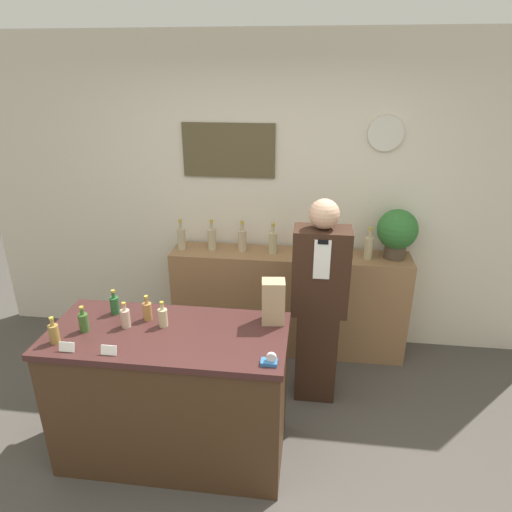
% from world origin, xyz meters
% --- Properties ---
extents(ground_plane, '(14.00, 14.00, 0.00)m').
position_xyz_m(ground_plane, '(0.00, 0.00, 0.00)').
color(ground_plane, '#47423D').
extents(back_wall, '(5.20, 0.09, 2.70)m').
position_xyz_m(back_wall, '(-0.00, 2.00, 1.36)').
color(back_wall, beige).
rests_on(back_wall, ground_plane).
extents(back_shelf, '(2.05, 0.36, 0.94)m').
position_xyz_m(back_shelf, '(0.22, 1.76, 0.47)').
color(back_shelf, '#8E6642').
rests_on(back_shelf, ground_plane).
extents(display_counter, '(1.46, 0.67, 0.93)m').
position_xyz_m(display_counter, '(-0.44, 0.43, 0.47)').
color(display_counter, '#422B19').
rests_on(display_counter, ground_plane).
extents(shopkeeper, '(0.40, 0.25, 1.60)m').
position_xyz_m(shopkeeper, '(0.48, 1.14, 0.80)').
color(shopkeeper, '#331E14').
rests_on(shopkeeper, ground_plane).
extents(potted_plant, '(0.33, 0.33, 0.42)m').
position_xyz_m(potted_plant, '(1.10, 1.78, 1.17)').
color(potted_plant, '#4C3D2D').
rests_on(potted_plant, back_shelf).
extents(paper_bag, '(0.15, 0.13, 0.28)m').
position_xyz_m(paper_bag, '(0.18, 0.63, 1.07)').
color(paper_bag, tan).
rests_on(paper_bag, display_counter).
extents(tape_dispenser, '(0.09, 0.06, 0.07)m').
position_xyz_m(tape_dispenser, '(0.21, 0.19, 0.95)').
color(tape_dispenser, '#2D66A8').
rests_on(tape_dispenser, display_counter).
extents(price_card_left, '(0.09, 0.02, 0.06)m').
position_xyz_m(price_card_left, '(-0.94, 0.16, 0.96)').
color(price_card_left, white).
rests_on(price_card_left, display_counter).
extents(price_card_right, '(0.09, 0.02, 0.06)m').
position_xyz_m(price_card_right, '(-0.69, 0.16, 0.96)').
color(price_card_right, white).
rests_on(price_card_right, display_counter).
extents(counter_bottle_0, '(0.06, 0.06, 0.17)m').
position_xyz_m(counter_bottle_0, '(-1.05, 0.24, 0.99)').
color(counter_bottle_0, olive).
rests_on(counter_bottle_0, display_counter).
extents(counter_bottle_1, '(0.06, 0.06, 0.17)m').
position_xyz_m(counter_bottle_1, '(-0.94, 0.38, 0.99)').
color(counter_bottle_1, '#375B27').
rests_on(counter_bottle_1, display_counter).
extents(counter_bottle_2, '(0.06, 0.06, 0.17)m').
position_xyz_m(counter_bottle_2, '(-0.85, 0.61, 0.99)').
color(counter_bottle_2, '#275B2C').
rests_on(counter_bottle_2, display_counter).
extents(counter_bottle_3, '(0.06, 0.06, 0.17)m').
position_xyz_m(counter_bottle_3, '(-0.71, 0.46, 0.99)').
color(counter_bottle_3, tan).
rests_on(counter_bottle_3, display_counter).
extents(counter_bottle_4, '(0.06, 0.06, 0.17)m').
position_xyz_m(counter_bottle_4, '(-0.61, 0.56, 0.99)').
color(counter_bottle_4, '#A1723D').
rests_on(counter_bottle_4, display_counter).
extents(counter_bottle_5, '(0.06, 0.06, 0.17)m').
position_xyz_m(counter_bottle_5, '(-0.49, 0.50, 0.99)').
color(counter_bottle_5, tan).
rests_on(counter_bottle_5, display_counter).
extents(shelf_bottle_0, '(0.07, 0.07, 0.27)m').
position_xyz_m(shelf_bottle_0, '(-0.72, 1.75, 1.04)').
color(shelf_bottle_0, tan).
rests_on(shelf_bottle_0, back_shelf).
extents(shelf_bottle_1, '(0.07, 0.07, 0.27)m').
position_xyz_m(shelf_bottle_1, '(-0.45, 1.78, 1.04)').
color(shelf_bottle_1, tan).
rests_on(shelf_bottle_1, back_shelf).
extents(shelf_bottle_2, '(0.07, 0.07, 0.27)m').
position_xyz_m(shelf_bottle_2, '(-0.19, 1.77, 1.04)').
color(shelf_bottle_2, tan).
rests_on(shelf_bottle_2, back_shelf).
extents(shelf_bottle_3, '(0.07, 0.07, 0.27)m').
position_xyz_m(shelf_bottle_3, '(0.08, 1.75, 1.04)').
color(shelf_bottle_3, tan).
rests_on(shelf_bottle_3, back_shelf).
extents(shelf_bottle_4, '(0.07, 0.07, 0.27)m').
position_xyz_m(shelf_bottle_4, '(0.34, 1.77, 1.04)').
color(shelf_bottle_4, tan).
rests_on(shelf_bottle_4, back_shelf).
extents(shelf_bottle_5, '(0.07, 0.07, 0.27)m').
position_xyz_m(shelf_bottle_5, '(0.61, 1.75, 1.04)').
color(shelf_bottle_5, tan).
rests_on(shelf_bottle_5, back_shelf).
extents(shelf_bottle_6, '(0.07, 0.07, 0.27)m').
position_xyz_m(shelf_bottle_6, '(0.88, 1.74, 1.04)').
color(shelf_bottle_6, tan).
rests_on(shelf_bottle_6, back_shelf).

